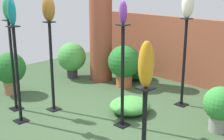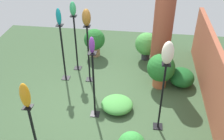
{
  "view_description": "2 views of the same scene",
  "coord_description": "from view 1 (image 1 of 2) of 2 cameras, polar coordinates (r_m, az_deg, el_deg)",
  "views": [
    {
      "loc": [
        3.41,
        -3.35,
        2.18
      ],
      "look_at": [
        -0.05,
        0.2,
        0.77
      ],
      "focal_mm": 50.0,
      "sensor_mm": 36.0,
      "label": 1
    },
    {
      "loc": [
        4.65,
        0.9,
        4.1
      ],
      "look_at": [
        -0.08,
        0.29,
        0.91
      ],
      "focal_mm": 42.0,
      "sensor_mm": 36.0,
      "label": 2
    }
  ],
  "objects": [
    {
      "name": "pedestal_violet",
      "position": [
        4.72,
        1.94,
        -1.95
      ],
      "size": [
        0.2,
        0.2,
        1.59
      ],
      "color": "black",
      "rests_on": "ground"
    },
    {
      "name": "art_vase_jade",
      "position": [
        5.44,
        -18.57,
        10.63
      ],
      "size": [
        0.16,
        0.16,
        0.37
      ],
      "primitive_type": "ellipsoid",
      "color": "#2D9356",
      "rests_on": "pedestal_jade"
    },
    {
      "name": "potted_plant_mid_right",
      "position": [
        6.52,
        -18.15,
        0.05
      ],
      "size": [
        0.63,
        0.63,
        0.85
      ],
      "color": "#936B4C",
      "rests_on": "ground"
    },
    {
      "name": "potted_plant_back_center",
      "position": [
        7.31,
        -7.37,
        2.28
      ],
      "size": [
        0.66,
        0.66,
        0.83
      ],
      "color": "#2D2D33",
      "rests_on": "ground"
    },
    {
      "name": "pedestal_ivory",
      "position": [
        5.68,
        12.99,
        0.69
      ],
      "size": [
        0.2,
        0.2,
        1.58
      ],
      "color": "black",
      "rests_on": "ground"
    },
    {
      "name": "ground_plane",
      "position": [
        5.26,
        -1.13,
        -8.66
      ],
      "size": [
        8.0,
        8.0,
        0.0
      ],
      "primitive_type": "plane",
      "color": "#385133"
    },
    {
      "name": "art_vase_bronze",
      "position": [
        5.24,
        -11.54,
        10.94
      ],
      "size": [
        0.22,
        0.21,
        0.42
      ],
      "primitive_type": "ellipsoid",
      "color": "brown",
      "rests_on": "pedestal_bronze"
    },
    {
      "name": "potted_plant_mid_left",
      "position": [
        6.62,
        2.27,
        1.27
      ],
      "size": [
        0.7,
        0.7,
        0.9
      ],
      "color": "#B25B38",
      "rests_on": "ground"
    },
    {
      "name": "pedestal_bronze",
      "position": [
        5.43,
        -10.94,
        -0.07
      ],
      "size": [
        0.2,
        0.2,
        1.55
      ],
      "color": "black",
      "rests_on": "ground"
    },
    {
      "name": "art_vase_teal",
      "position": [
        4.89,
        -17.85,
        10.09
      ],
      "size": [
        0.12,
        0.12,
        0.41
      ],
      "primitive_type": "ellipsoid",
      "color": "#0F727A",
      "rests_on": "pedestal_teal"
    },
    {
      "name": "pedestal_jade",
      "position": [
        5.62,
        -17.65,
        0.15
      ],
      "size": [
        0.2,
        0.2,
        1.58
      ],
      "color": "black",
      "rests_on": "ground"
    },
    {
      "name": "art_vase_violet",
      "position": [
        4.51,
        2.06,
        10.5
      ],
      "size": [
        0.12,
        0.11,
        0.34
      ],
      "primitive_type": "ellipsoid",
      "color": "#6B2D8C",
      "rests_on": "pedestal_violet"
    },
    {
      "name": "brick_pillar",
      "position": [
        6.96,
        -2.08,
        8.0
      ],
      "size": [
        0.5,
        0.5,
        2.47
      ],
      "primitive_type": "cylinder",
      "color": "brown",
      "rests_on": "ground"
    },
    {
      "name": "brick_wall_back",
      "position": [
        6.95,
        13.81,
        3.27
      ],
      "size": [
        5.6,
        0.12,
        1.44
      ],
      "primitive_type": "cube",
      "color": "#9E5138",
      "rests_on": "ground"
    },
    {
      "name": "foliage_bed_west",
      "position": [
        7.21,
        4.36,
        -0.08
      ],
      "size": [
        0.72,
        0.64,
        0.42
      ],
      "primitive_type": "ellipsoid",
      "color": "#195923",
      "rests_on": "ground"
    },
    {
      "name": "art_vase_ivory",
      "position": [
        5.51,
        13.69,
        11.54
      ],
      "size": [
        0.2,
        0.21,
        0.45
      ],
      "primitive_type": "ellipsoid",
      "color": "beige",
      "rests_on": "pedestal_ivory"
    },
    {
      "name": "potted_plant_near_pillar",
      "position": [
        4.93,
        19.12,
        -6.21
      ],
      "size": [
        0.5,
        0.5,
        0.7
      ],
      "color": "gray",
      "rests_on": "ground"
    },
    {
      "name": "pedestal_teal",
      "position": [
        5.09,
        -16.87,
        -1.58
      ],
      "size": [
        0.2,
        0.2,
        1.55
      ],
      "color": "black",
      "rests_on": "ground"
    },
    {
      "name": "art_vase_amber",
      "position": [
        3.17,
        6.26,
        1.02
      ],
      "size": [
        0.16,
        0.17,
        0.49
      ],
      "primitive_type": "ellipsoid",
      "color": "orange",
      "rests_on": "pedestal_amber"
    },
    {
      "name": "foliage_bed_east",
      "position": [
        5.41,
        3.3,
        -6.48
      ],
      "size": [
        0.68,
        0.73,
        0.26
      ],
      "primitive_type": "ellipsoid",
      "color": "#479942",
      "rests_on": "ground"
    }
  ]
}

